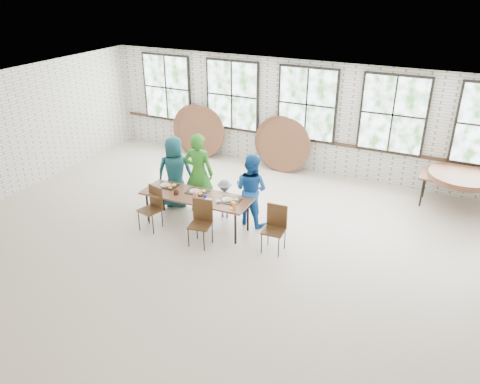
# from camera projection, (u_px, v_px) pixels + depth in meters

# --- Properties ---
(room) EXTENTS (12.00, 12.00, 12.00)m
(room) POSITION_uv_depth(u_px,v_px,m) (307.00, 106.00, 12.30)
(room) COLOR beige
(room) RESTS_ON ground
(dining_table) EXTENTS (2.42, 0.87, 0.74)m
(dining_table) POSITION_uv_depth(u_px,v_px,m) (196.00, 197.00, 9.96)
(dining_table) COLOR brown
(dining_table) RESTS_ON ground
(chair_near_left) EXTENTS (0.51, 0.50, 0.95)m
(chair_near_left) POSITION_uv_depth(u_px,v_px,m) (153.00, 204.00, 9.95)
(chair_near_left) COLOR #472E17
(chair_near_left) RESTS_ON ground
(chair_near_right) EXTENTS (0.48, 0.47, 0.95)m
(chair_near_right) POSITION_uv_depth(u_px,v_px,m) (201.00, 218.00, 9.38)
(chair_near_right) COLOR #472E17
(chair_near_right) RESTS_ON ground
(chair_spare) EXTENTS (0.44, 0.43, 0.95)m
(chair_spare) POSITION_uv_depth(u_px,v_px,m) (275.00, 224.00, 9.18)
(chair_spare) COLOR #472E17
(chair_spare) RESTS_ON ground
(adult_teal) EXTENTS (0.97, 0.83, 1.69)m
(adult_teal) POSITION_uv_depth(u_px,v_px,m) (175.00, 172.00, 10.79)
(adult_teal) COLOR navy
(adult_teal) RESTS_ON ground
(adult_green) EXTENTS (0.74, 0.54, 1.88)m
(adult_green) POSITION_uv_depth(u_px,v_px,m) (199.00, 173.00, 10.50)
(adult_green) COLOR #2C7E21
(adult_green) RESTS_ON ground
(toddler) EXTENTS (0.66, 0.52, 0.90)m
(toddler) POSITION_uv_depth(u_px,v_px,m) (225.00, 198.00, 10.45)
(toddler) COLOR #121639
(toddler) RESTS_ON ground
(adult_blue) EXTENTS (0.87, 0.73, 1.60)m
(adult_blue) POSITION_uv_depth(u_px,v_px,m) (251.00, 190.00, 10.05)
(adult_blue) COLOR #1754A6
(adult_blue) RESTS_ON ground
(storage_table) EXTENTS (1.81, 0.78, 0.74)m
(storage_table) POSITION_uv_depth(u_px,v_px,m) (461.00, 181.00, 10.72)
(storage_table) COLOR brown
(storage_table) RESTS_ON ground
(tabletop_clutter) EXTENTS (2.03, 0.64, 0.11)m
(tabletop_clutter) POSITION_uv_depth(u_px,v_px,m) (200.00, 196.00, 9.85)
(tabletop_clutter) COLOR black
(tabletop_clutter) RESTS_ON dining_table
(round_tops_stacked) EXTENTS (1.50, 1.50, 0.13)m
(round_tops_stacked) POSITION_uv_depth(u_px,v_px,m) (462.00, 176.00, 10.67)
(round_tops_stacked) COLOR brown
(round_tops_stacked) RESTS_ON storage_table
(round_tops_leaning) EXTENTS (4.39, 0.40, 1.49)m
(round_tops_leaning) POSITION_uv_depth(u_px,v_px,m) (238.00, 137.00, 13.36)
(round_tops_leaning) COLOR brown
(round_tops_leaning) RESTS_ON ground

